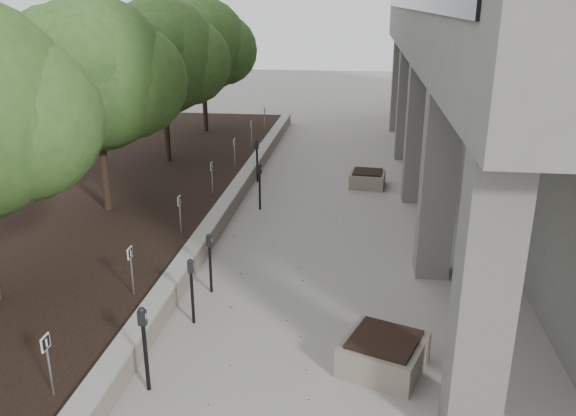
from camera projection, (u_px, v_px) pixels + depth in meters
The scene contains 20 objects.
retaining_wall at pixel (227, 206), 16.06m from camera, with size 0.39×26.00×0.50m, color gray, non-canonical shape.
planting_bed at pixel (101, 203), 16.52m from camera, with size 7.00×26.00×0.40m, color black.
crabapple_tree_3 at pixel (98, 107), 14.52m from camera, with size 4.60×4.00×5.44m, color #2D511F, non-canonical shape.
crabapple_tree_4 at pixel (163, 81), 19.19m from camera, with size 4.60×4.00×5.44m, color #2D511F, non-canonical shape.
crabapple_tree_5 at pixel (203, 65), 23.86m from camera, with size 4.60×4.00×5.44m, color #2D511F, non-canonical shape.
parking_sign_2 at pixel (49, 366), 7.97m from camera, with size 0.04×0.22×0.96m, color black, non-canonical shape.
parking_sign_3 at pixel (132, 271), 10.78m from camera, with size 0.04×0.22×0.96m, color black, non-canonical shape.
parking_sign_4 at pixel (180, 215), 13.58m from camera, with size 0.04×0.22×0.96m, color black, non-canonical shape.
parking_sign_5 at pixel (212, 179), 16.38m from camera, with size 0.04×0.22×0.96m, color black, non-canonical shape.
parking_sign_6 at pixel (235, 153), 19.18m from camera, with size 0.04×0.22×0.96m, color black, non-canonical shape.
parking_sign_7 at pixel (251, 133), 21.99m from camera, with size 0.04×0.22×0.96m, color black, non-canonical shape.
parking_sign_8 at pixel (264, 119), 24.79m from camera, with size 0.04×0.22×0.96m, color black, non-canonical shape.
parking_meter_1 at pixel (145, 349), 8.65m from camera, with size 0.14×0.10×1.43m, color black, non-canonical shape.
parking_meter_2 at pixel (210, 263), 11.66m from camera, with size 0.13×0.09×1.28m, color black, non-canonical shape.
parking_meter_3 at pixel (192, 291), 10.52m from camera, with size 0.13×0.09×1.29m, color black, non-canonical shape.
parking_meter_4 at pixel (260, 187), 16.34m from camera, with size 0.13×0.10×1.35m, color black, non-canonical shape.
parking_meter_5 at pixel (257, 161), 18.89m from camera, with size 0.14×0.10×1.42m, color black, non-canonical shape.
planter_front at pixel (384, 353), 9.31m from camera, with size 1.21×1.21×0.57m, color gray, non-canonical shape.
planter_back at pixel (367, 179), 18.57m from camera, with size 1.08×1.08×0.50m, color gray, non-canonical shape.
berry_scatter at pixel (265, 283), 12.20m from camera, with size 3.30×14.10×0.02m, color maroon, non-canonical shape.
Camera 1 is at (1.77, -5.81, 5.61)m, focal length 36.23 mm.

